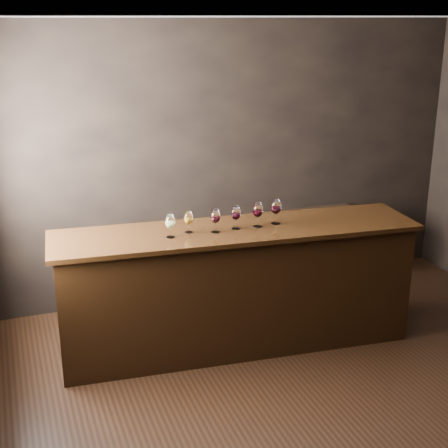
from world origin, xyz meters
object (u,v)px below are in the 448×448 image
object	(u,v)px
bar_counter	(236,290)
glass_amber	(188,219)
glass_red_b	(236,214)
glass_red_a	(215,217)
glass_red_c	(258,211)
glass_red_d	(276,208)
glass_white	(170,222)
back_bar_shelf	(259,255)

from	to	relation	value
bar_counter	glass_amber	world-z (taller)	glass_amber
glass_amber	glass_red_b	distance (m)	0.40
glass_amber	glass_red_a	world-z (taller)	glass_red_a
glass_red_a	glass_red_c	bearing A→B (deg)	1.43
glass_amber	glass_red_d	distance (m)	0.78
glass_white	glass_red_b	distance (m)	0.58
back_bar_shelf	glass_red_d	distance (m)	1.33
glass_red_c	glass_red_a	bearing A→B (deg)	-178.57
bar_counter	glass_red_b	bearing A→B (deg)	-136.76
bar_counter	glass_red_b	distance (m)	0.70
glass_white	glass_red_c	bearing A→B (deg)	0.38
bar_counter	glass_amber	bearing A→B (deg)	179.84
glass_amber	glass_red_c	size ratio (longest dim) A/B	0.84
back_bar_shelf	glass_red_d	size ratio (longest dim) A/B	10.53
bar_counter	glass_red_d	distance (m)	0.80
back_bar_shelf	bar_counter	bearing A→B (deg)	-123.01
bar_counter	glass_white	size ratio (longest dim) A/B	15.76
glass_red_d	glass_red_a	bearing A→B (deg)	-176.45
glass_red_b	glass_red_c	bearing A→B (deg)	-4.71
glass_white	glass_red_a	size ratio (longest dim) A/B	0.97
glass_white	glass_red_d	size ratio (longest dim) A/B	0.89
glass_red_b	glass_red_d	bearing A→B (deg)	1.50
glass_white	glass_red_b	xyz separation A→B (m)	(0.58, 0.02, 0.00)
glass_red_d	glass_red_b	bearing A→B (deg)	-178.50
glass_red_a	glass_red_b	xyz separation A→B (m)	(0.19, 0.03, -0.00)
glass_white	glass_red_b	bearing A→B (deg)	2.06
bar_counter	glass_white	xyz separation A→B (m)	(-0.59, -0.03, 0.70)
glass_white	glass_red_b	size ratio (longest dim) A/B	0.99
back_bar_shelf	glass_red_a	bearing A→B (deg)	-129.61
glass_white	glass_red_c	world-z (taller)	glass_red_c
back_bar_shelf	glass_red_d	bearing A→B (deg)	-105.85
glass_red_a	glass_red_d	xyz separation A→B (m)	(0.57, 0.04, 0.01)
glass_red_c	glass_red_d	distance (m)	0.18
bar_counter	glass_red_c	world-z (taller)	glass_red_c
glass_red_b	glass_red_c	distance (m)	0.19
back_bar_shelf	glass_red_a	distance (m)	1.56
glass_white	glass_red_b	world-z (taller)	glass_red_b
back_bar_shelf	glass_red_a	size ratio (longest dim) A/B	11.48
glass_amber	glass_red_b	size ratio (longest dim) A/B	0.92
glass_white	glass_amber	xyz separation A→B (m)	(0.18, 0.07, -0.01)
glass_white	glass_amber	size ratio (longest dim) A/B	1.08
glass_amber	glass_red_d	world-z (taller)	glass_red_d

